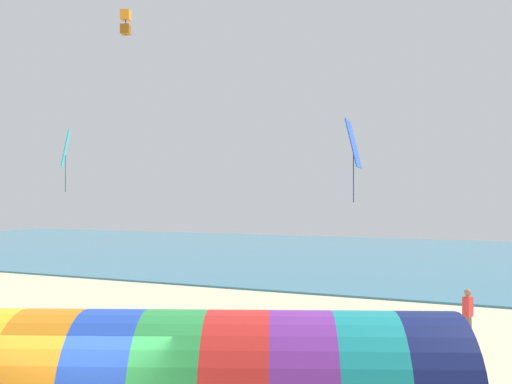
# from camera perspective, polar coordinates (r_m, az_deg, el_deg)

# --- Properties ---
(sea) EXTENTS (120.00, 40.00, 0.10)m
(sea) POSITION_cam_1_polar(r_m,az_deg,el_deg) (46.77, 16.80, -6.28)
(sea) COLOR teal
(sea) RESTS_ON ground
(kite_orange_box) EXTENTS (0.36, 0.36, 0.79)m
(kite_orange_box) POSITION_cam_1_polar(r_m,az_deg,el_deg) (18.61, -12.91, 16.21)
(kite_orange_box) COLOR orange
(kite_blue_diamond) EXTENTS (0.46, 1.03, 2.44)m
(kite_blue_diamond) POSITION_cam_1_polar(r_m,az_deg,el_deg) (17.09, 9.72, 4.67)
(kite_blue_diamond) COLOR blue
(kite_cyan_diamond) EXTENTS (0.74, 0.81, 2.05)m
(kite_cyan_diamond) POSITION_cam_1_polar(r_m,az_deg,el_deg) (20.11, -18.51, 4.06)
(kite_cyan_diamond) COLOR #2DB2C6
(bystander_mid_beach) EXTENTS (0.33, 0.41, 1.72)m
(bystander_mid_beach) POSITION_cam_1_polar(r_m,az_deg,el_deg) (19.89, 20.42, -11.48)
(bystander_mid_beach) COLOR #726651
(bystander_mid_beach) RESTS_ON ground
(beach_flag) EXTENTS (0.47, 0.36, 2.47)m
(beach_flag) POSITION_cam_1_polar(r_m,az_deg,el_deg) (10.28, 19.25, -14.27)
(beach_flag) COLOR silver
(beach_flag) RESTS_ON ground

